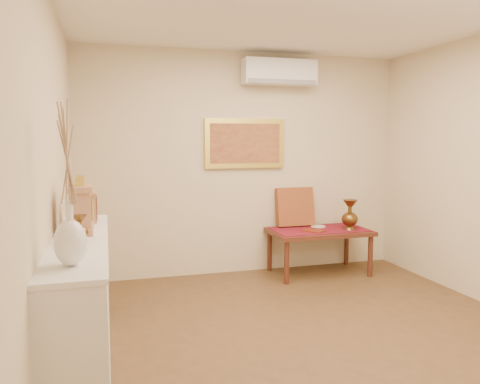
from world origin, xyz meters
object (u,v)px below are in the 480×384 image
object	(u,v)px
white_vase	(68,182)
low_table	(319,235)
wooden_chest	(87,207)
brass_urn_tall	(350,211)
mantel_clock	(81,208)
display_ledge	(82,309)

from	to	relation	value
white_vase	low_table	world-z (taller)	white_vase
white_vase	low_table	xyz separation A→B (m)	(2.68, 2.59, -0.94)
wooden_chest	low_table	bearing A→B (deg)	24.84
brass_urn_tall	wooden_chest	xyz separation A→B (m)	(-2.99, -1.09, 0.32)
white_vase	wooden_chest	xyz separation A→B (m)	(0.03, 1.36, -0.32)
low_table	brass_urn_tall	bearing A→B (deg)	-20.79
mantel_clock	wooden_chest	world-z (taller)	mantel_clock
display_ledge	low_table	size ratio (longest dim) A/B	1.68
display_ledge	white_vase	bearing A→B (deg)	-90.29
white_vase	brass_urn_tall	bearing A→B (deg)	39.16
low_table	wooden_chest	bearing A→B (deg)	-155.16
brass_urn_tall	low_table	xyz separation A→B (m)	(-0.34, 0.13, -0.30)
white_vase	low_table	distance (m)	3.84
brass_urn_tall	low_table	distance (m)	0.47
white_vase	mantel_clock	xyz separation A→B (m)	(0.01, 0.93, -0.27)
display_ledge	low_table	world-z (taller)	display_ledge
white_vase	low_table	size ratio (longest dim) A/B	0.74
brass_urn_tall	display_ledge	size ratio (longest dim) A/B	0.22
mantel_clock	brass_urn_tall	bearing A→B (deg)	26.94
wooden_chest	low_table	world-z (taller)	wooden_chest
brass_urn_tall	low_table	world-z (taller)	brass_urn_tall
display_ledge	mantel_clock	world-z (taller)	mantel_clock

